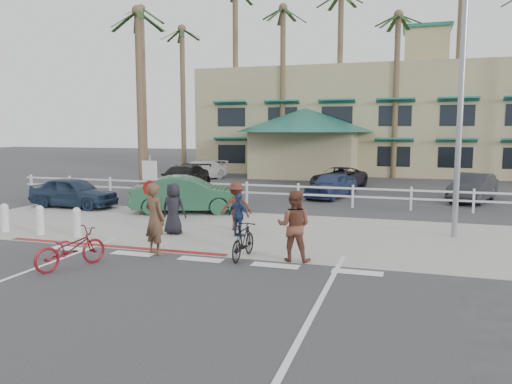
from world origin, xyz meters
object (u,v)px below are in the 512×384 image
(sign_post, at_px, (151,194))
(bike_black, at_px, (243,241))
(car_white_sedan, at_px, (188,195))
(bike_red, at_px, (70,248))
(car_red_compact, at_px, (74,192))

(sign_post, relative_size, bike_black, 1.85)
(bike_black, bearing_deg, car_white_sedan, -52.50)
(bike_red, xyz_separation_m, bike_black, (3.74, 2.07, -0.02))
(car_white_sedan, bearing_deg, bike_red, 166.74)
(sign_post, bearing_deg, car_red_compact, 142.89)
(sign_post, xyz_separation_m, bike_red, (-0.43, -3.22, -0.96))
(sign_post, xyz_separation_m, car_red_compact, (-6.49, 4.91, -0.79))
(bike_red, distance_m, car_white_sedan, 8.35)
(sign_post, distance_m, bike_red, 3.39)
(bike_red, relative_size, car_red_compact, 0.48)
(bike_black, height_order, car_red_compact, car_red_compact)
(bike_red, distance_m, bike_black, 4.27)
(sign_post, relative_size, bike_red, 1.56)
(car_white_sedan, distance_m, car_red_compact, 5.32)
(car_red_compact, bearing_deg, sign_post, -124.98)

